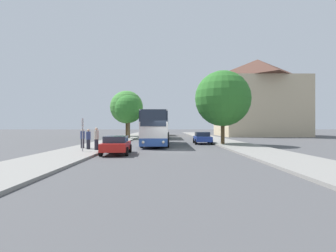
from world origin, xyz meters
The scene contains 16 objects.
ground_plane centered at (0.00, 0.00, 0.00)m, with size 300.00×300.00×0.00m, color #4C4C4F.
sidewalk_left centered at (-7.00, 0.00, 0.07)m, with size 4.00×120.00×0.15m, color gray.
sidewalk_right centered at (7.00, 0.00, 0.07)m, with size 4.00×120.00×0.15m, color gray.
building_right_background centered at (19.09, 32.72, 8.04)m, with size 15.82×14.81×16.08m.
bus_front centered at (-1.28, 6.16, 1.86)m, with size 2.82×11.96×3.48m.
bus_middle centered at (-1.15, 21.59, 1.87)m, with size 2.99×11.36×3.51m.
bus_rear centered at (-1.35, 35.86, 1.71)m, with size 3.02×10.78×3.18m.
parked_car_left_curb centered at (-3.81, -3.26, 0.70)m, with size 2.06×4.09×1.32m.
parked_car_right_near centered at (3.94, 7.89, 0.72)m, with size 2.01×4.05×1.36m.
bus_stop_sign centered at (-6.48, -2.47, 1.68)m, with size 0.08×0.45×2.46m.
pedestrian_waiting_near centered at (-7.38, 0.37, 0.98)m, with size 0.36×0.36×1.66m.
pedestrian_waiting_far centered at (-5.74, -1.38, 1.04)m, with size 0.36×0.36×1.76m.
pedestrian_walking_back centered at (-6.58, -0.66, 0.97)m, with size 0.36×0.36×1.64m.
tree_left_near centered at (-6.12, 19.48, 4.75)m, with size 4.43×4.43×6.83m.
tree_left_far centered at (-7.77, 28.26, 5.69)m, with size 6.29×6.29×8.69m.
tree_right_near centered at (5.82, 5.81, 4.97)m, with size 5.93×5.93×7.79m.
Camera 1 is at (-0.28, -22.05, 2.01)m, focal length 28.00 mm.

